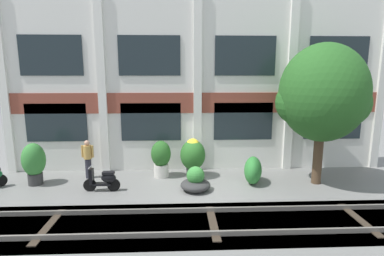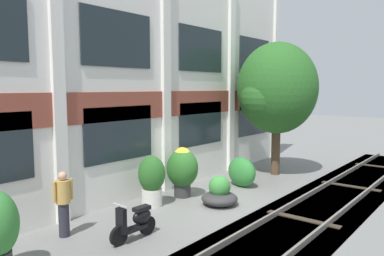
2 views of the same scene
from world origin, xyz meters
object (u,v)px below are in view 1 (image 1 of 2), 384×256
potted_plant_wide_bowl (196,181)px  topiary_hedge (253,170)px  potted_plant_glazed_jar (193,155)px  potted_plant_fluted_column (161,157)px  broadleaf_tree (323,95)px  scooter_near_curb (103,180)px  resident_by_doorway (88,158)px  potted_plant_stone_basin (34,162)px

potted_plant_wide_bowl → topiary_hedge: (2.36, 0.63, 0.20)m
potted_plant_glazed_jar → potted_plant_wide_bowl: 1.63m
potted_plant_fluted_column → broadleaf_tree: bearing=-9.3°
scooter_near_curb → resident_by_doorway: size_ratio=0.84×
broadleaf_tree → potted_plant_wide_bowl: size_ratio=4.85×
potted_plant_glazed_jar → resident_by_doorway: bearing=179.1°
resident_by_doorway → topiary_hedge: bearing=87.3°
broadleaf_tree → potted_plant_stone_basin: broadleaf_tree is taller
potted_plant_stone_basin → potted_plant_glazed_jar: (6.36, 0.61, 0.03)m
potted_plant_stone_basin → potted_plant_wide_bowl: bearing=-8.0°
scooter_near_curb → topiary_hedge: (5.84, 0.57, 0.11)m
broadleaf_tree → scooter_near_curb: size_ratio=4.02×
potted_plant_glazed_jar → topiary_hedge: potted_plant_glazed_jar is taller
topiary_hedge → potted_plant_wide_bowl: bearing=-164.9°
potted_plant_stone_basin → potted_plant_wide_bowl: size_ratio=1.48×
potted_plant_glazed_jar → scooter_near_curb: potted_plant_glazed_jar is taller
potted_plant_stone_basin → topiary_hedge: size_ratio=1.34×
potted_plant_wide_bowl → potted_plant_glazed_jar: bearing=91.3°
potted_plant_glazed_jar → scooter_near_curb: size_ratio=1.22×
topiary_hedge → resident_by_doorway: bearing=172.2°
potted_plant_fluted_column → potted_plant_wide_bowl: bearing=-48.9°
potted_plant_fluted_column → potted_plant_glazed_jar: 1.37m
scooter_near_curb → topiary_hedge: bearing=-172.8°
scooter_near_curb → topiary_hedge: topiary_hedge is taller
broadleaf_tree → topiary_hedge: 3.97m
broadleaf_tree → potted_plant_glazed_jar: bearing=169.2°
potted_plant_wide_bowl → potted_plant_stone_basin: bearing=172.0°
potted_plant_glazed_jar → potted_plant_wide_bowl: (0.04, -1.51, -0.62)m
topiary_hedge → potted_plant_stone_basin: bearing=178.3°
potted_plant_wide_bowl → topiary_hedge: size_ratio=0.90×
potted_plant_glazed_jar → topiary_hedge: size_ratio=1.33×
potted_plant_fluted_column → potted_plant_wide_bowl: 2.18m
potted_plant_fluted_column → topiary_hedge: size_ratio=1.25×
resident_by_doorway → topiary_hedge: (6.84, -0.94, -0.33)m
potted_plant_fluted_column → potted_plant_glazed_jar: (1.36, -0.09, 0.11)m
broadleaf_tree → resident_by_doorway: (-9.43, 1.02, -2.68)m
potted_plant_stone_basin → broadleaf_tree: bearing=-1.7°
scooter_near_curb → potted_plant_glazed_jar: bearing=-155.7°
potted_plant_glazed_jar → topiary_hedge: 2.58m
potted_plant_fluted_column → potted_plant_stone_basin: size_ratio=0.93×
potted_plant_fluted_column → potted_plant_stone_basin: (-5.00, -0.70, 0.07)m
scooter_near_curb → potted_plant_fluted_column: bearing=-142.1°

